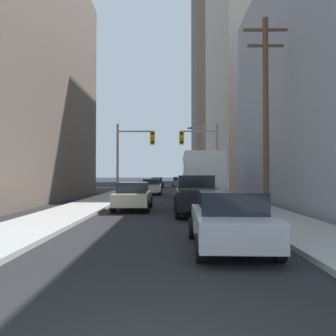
{
  "coord_description": "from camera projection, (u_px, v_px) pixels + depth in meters",
  "views": [
    {
      "loc": [
        0.26,
        -2.87,
        1.95
      ],
      "look_at": [
        0.0,
        32.66,
        2.65
      ],
      "focal_mm": 34.92,
      "sensor_mm": 36.0,
      "label": 1
    }
  ],
  "objects": [
    {
      "name": "traffic_signal_near_left",
      "position": [
        134.0,
        149.0,
        26.01
      ],
      "size": [
        3.07,
        0.44,
        6.0
      ],
      "color": "gray",
      "rests_on": "ground"
    },
    {
      "name": "sedan_silver",
      "position": [
        229.0,
        219.0,
        8.56
      ],
      "size": [
        1.95,
        4.25,
        1.52
      ],
      "color": "#B7BABF",
      "rests_on": "ground"
    },
    {
      "name": "pickup_truck_black",
      "position": [
        197.0,
        195.0,
        16.15
      ],
      "size": [
        2.2,
        5.42,
        1.9
      ],
      "color": "black",
      "rests_on": "ground"
    },
    {
      "name": "traffic_signal_near_right",
      "position": [
        201.0,
        149.0,
        25.97
      ],
      "size": [
        3.09,
        0.44,
        6.0
      ],
      "color": "gray",
      "rests_on": "ground"
    },
    {
      "name": "building_right_mid_block",
      "position": [
        263.0,
        68.0,
        48.92
      ],
      "size": [
        14.48,
        23.98,
        35.77
      ],
      "primitive_type": "cube",
      "color": "#B7A893",
      "rests_on": "ground"
    },
    {
      "name": "sedan_blue",
      "position": [
        157.0,
        182.0,
        48.52
      ],
      "size": [
        1.95,
        4.23,
        1.52
      ],
      "color": "navy",
      "rests_on": "ground"
    },
    {
      "name": "city_bus",
      "position": [
        199.0,
        175.0,
        25.3
      ],
      "size": [
        2.83,
        11.57,
        3.4
      ],
      "color": "silver",
      "rests_on": "ground"
    },
    {
      "name": "utility_pole_right",
      "position": [
        266.0,
        110.0,
        16.25
      ],
      "size": [
        2.2,
        0.28,
        9.79
      ],
      "color": "brown",
      "rests_on": "ground"
    },
    {
      "name": "sedan_beige",
      "position": [
        133.0,
        196.0,
        17.87
      ],
      "size": [
        1.95,
        4.21,
        1.52
      ],
      "color": "#C6B793",
      "rests_on": "ground"
    },
    {
      "name": "sedan_grey",
      "position": [
        178.0,
        182.0,
        54.34
      ],
      "size": [
        1.95,
        4.22,
        1.52
      ],
      "color": "slate",
      "rests_on": "ground"
    },
    {
      "name": "sidewalk_left",
      "position": [
        140.0,
        186.0,
        52.86
      ],
      "size": [
        2.76,
        160.0,
        0.15
      ],
      "primitive_type": "cube",
      "color": "#9E9E99",
      "rests_on": "ground"
    },
    {
      "name": "street_lamp_right",
      "position": [
        201.0,
        152.0,
        36.91
      ],
      "size": [
        1.97,
        0.32,
        7.5
      ],
      "color": "gray",
      "rests_on": "ground"
    },
    {
      "name": "sedan_white",
      "position": [
        152.0,
        187.0,
        31.7
      ],
      "size": [
        1.95,
        4.25,
        1.52
      ],
      "color": "white",
      "rests_on": "ground"
    },
    {
      "name": "sidewalk_right",
      "position": [
        198.0,
        186.0,
        52.79
      ],
      "size": [
        2.76,
        160.0,
        0.15
      ],
      "primitive_type": "cube",
      "color": "#9E9E99",
      "rests_on": "ground"
    },
    {
      "name": "building_right_far_highrise",
      "position": [
        231.0,
        58.0,
        90.88
      ],
      "size": [
        20.97,
        22.07,
        68.97
      ],
      "primitive_type": "cube",
      "color": "#66564C",
      "rests_on": "ground"
    }
  ]
}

